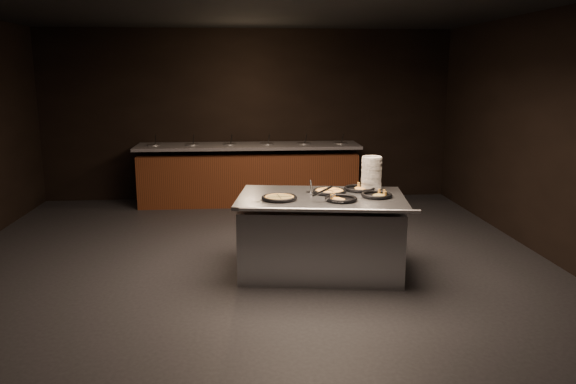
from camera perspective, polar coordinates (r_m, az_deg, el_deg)
name	(u,v)px	position (r m, az deg, el deg)	size (l,w,h in m)	color
room	(251,145)	(5.79, -3.76, 4.83)	(7.02, 8.02, 2.92)	black
salad_bar	(249,178)	(9.46, -4.00, 1.44)	(3.70, 0.83, 1.18)	#562814
serving_counter	(321,236)	(6.21, 3.36, -4.45)	(1.94, 1.40, 0.86)	silver
plate_stack	(371,173)	(6.51, 8.48, 1.92)	(0.23, 0.23, 0.37)	silver
pan_veggie_whole	(279,198)	(5.93, -0.89, -0.58)	(0.38, 0.38, 0.04)	black
pan_cheese_whole	(329,191)	(6.26, 4.23, 0.07)	(0.38, 0.38, 0.04)	black
pan_cheese_slices_a	(359,189)	(6.45, 7.27, 0.35)	(0.36, 0.36, 0.04)	black
pan_cheese_slices_b	(341,199)	(5.91, 5.39, -0.69)	(0.34, 0.34, 0.04)	black
pan_veggie_slices	(377,195)	(6.13, 9.00, -0.31)	(0.34, 0.34, 0.04)	black
server_left	(311,188)	(6.19, 2.34, 0.43)	(0.09, 0.30, 0.14)	silver
server_right	(327,194)	(5.81, 3.96, -0.22)	(0.34, 0.21, 0.18)	silver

